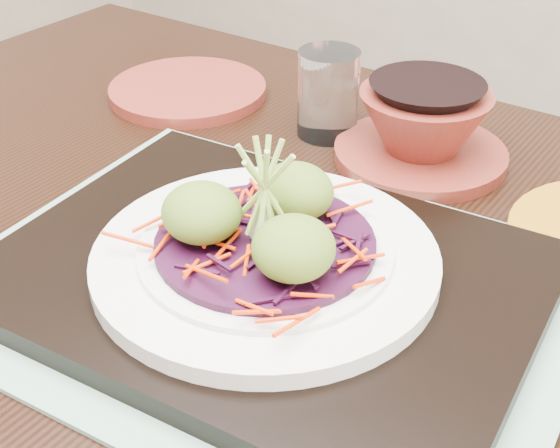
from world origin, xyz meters
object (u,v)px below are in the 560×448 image
Objects in this scene: terracotta_bowl_set at (423,131)px; terracotta_side_plate at (188,90)px; dining_table at (271,339)px; serving_tray at (266,276)px; white_plate at (265,257)px; water_glass at (328,94)px.

terracotta_side_plate is at bearing -178.21° from terracotta_bowl_set.
dining_table is 0.26m from terracotta_bowl_set.
terracotta_side_plate is 0.30m from terracotta_bowl_set.
serving_tray is 0.27m from terracotta_bowl_set.
terracotta_bowl_set is at bearing 1.79° from terracotta_side_plate.
terracotta_bowl_set is at bearing 88.79° from white_plate.
white_plate is 1.23× the size of terracotta_bowl_set.
dining_table is 0.27m from water_glass.
terracotta_bowl_set reaches higher than serving_tray.
white_plate is 0.39m from terracotta_side_plate.
dining_table is 0.36m from terracotta_side_plate.
serving_tray is 0.29m from water_glass.
dining_table is 6.55× the size of terracotta_side_plate.
water_glass is at bearing -178.96° from terracotta_bowl_set.
water_glass is (-0.08, 0.22, 0.15)m from dining_table.
terracotta_bowl_set is (0.30, 0.01, 0.03)m from terracotta_side_plate.
serving_tray reaches higher than terracotta_side_plate.
white_plate is at bearing -68.36° from water_glass.
white_plate is at bearing -40.98° from terracotta_side_plate.
dining_table is at bearing -98.95° from terracotta_bowl_set.
water_glass reaches higher than terracotta_bowl_set.
dining_table is 4.57× the size of white_plate.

